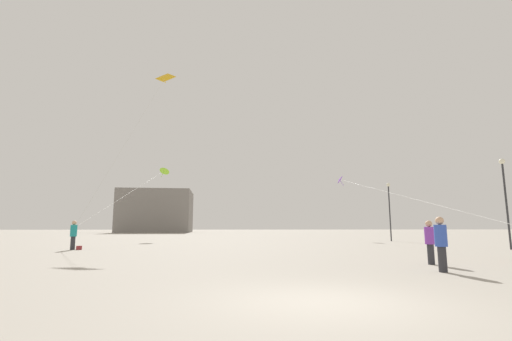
{
  "coord_description": "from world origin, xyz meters",
  "views": [
    {
      "loc": [
        -1.87,
        -6.93,
        1.41
      ],
      "look_at": [
        0.0,
        18.15,
        5.3
      ],
      "focal_mm": 25.37,
      "sensor_mm": 36.0,
      "label": 1
    }
  ],
  "objects_px": {
    "person_in_teal": "(73,234)",
    "kite_lime_diamond": "(164,171)",
    "lamppost_west": "(389,202)",
    "person_in_purple": "(430,240)",
    "kite_violet_diamond": "(341,180)",
    "handbag_beside_flyer": "(79,248)",
    "kite_amber_delta": "(164,80)",
    "lamppost_east": "(505,189)",
    "building_left_hall": "(157,212)",
    "person_in_blue": "(441,241)"
  },
  "relations": [
    {
      "from": "person_in_teal",
      "to": "kite_lime_diamond",
      "type": "bearing_deg",
      "value": 8.59
    },
    {
      "from": "lamppost_west",
      "to": "person_in_purple",
      "type": "bearing_deg",
      "value": -111.01
    },
    {
      "from": "kite_violet_diamond",
      "to": "handbag_beside_flyer",
      "type": "bearing_deg",
      "value": -144.93
    },
    {
      "from": "person_in_purple",
      "to": "kite_amber_delta",
      "type": "distance_m",
      "value": 27.68
    },
    {
      "from": "lamppost_east",
      "to": "handbag_beside_flyer",
      "type": "bearing_deg",
      "value": 176.26
    },
    {
      "from": "person_in_purple",
      "to": "lamppost_east",
      "type": "distance_m",
      "value": 12.98
    },
    {
      "from": "kite_amber_delta",
      "to": "building_left_hall",
      "type": "bearing_deg",
      "value": 101.13
    },
    {
      "from": "kite_violet_diamond",
      "to": "handbag_beside_flyer",
      "type": "height_order",
      "value": "kite_violet_diamond"
    },
    {
      "from": "kite_lime_diamond",
      "to": "handbag_beside_flyer",
      "type": "relative_size",
      "value": 56.93
    },
    {
      "from": "kite_amber_delta",
      "to": "handbag_beside_flyer",
      "type": "relative_size",
      "value": 45.24
    },
    {
      "from": "kite_violet_diamond",
      "to": "building_left_hall",
      "type": "xyz_separation_m",
      "value": [
        -29.25,
        50.2,
        -1.48
      ]
    },
    {
      "from": "kite_violet_diamond",
      "to": "handbag_beside_flyer",
      "type": "distance_m",
      "value": 26.62
    },
    {
      "from": "building_left_hall",
      "to": "kite_violet_diamond",
      "type": "bearing_deg",
      "value": -59.77
    },
    {
      "from": "lamppost_west",
      "to": "building_left_hall",
      "type": "bearing_deg",
      "value": 121.27
    },
    {
      "from": "building_left_hall",
      "to": "person_in_purple",
      "type": "bearing_deg",
      "value": -71.75
    },
    {
      "from": "person_in_blue",
      "to": "kite_violet_diamond",
      "type": "xyz_separation_m",
      "value": [
        5.44,
        26.89,
        5.42
      ]
    },
    {
      "from": "person_in_blue",
      "to": "kite_violet_diamond",
      "type": "distance_m",
      "value": 27.96
    },
    {
      "from": "kite_lime_diamond",
      "to": "lamppost_east",
      "type": "relative_size",
      "value": 3.21
    },
    {
      "from": "building_left_hall",
      "to": "lamppost_west",
      "type": "xyz_separation_m",
      "value": [
        32.75,
        -53.92,
        -1.16
      ]
    },
    {
      "from": "kite_lime_diamond",
      "to": "building_left_hall",
      "type": "bearing_deg",
      "value": 101.65
    },
    {
      "from": "kite_amber_delta",
      "to": "person_in_teal",
      "type": "bearing_deg",
      "value": -108.22
    },
    {
      "from": "building_left_hall",
      "to": "lamppost_west",
      "type": "height_order",
      "value": "building_left_hall"
    },
    {
      "from": "person_in_purple",
      "to": "kite_amber_delta",
      "type": "bearing_deg",
      "value": 83.4
    },
    {
      "from": "person_in_teal",
      "to": "person_in_purple",
      "type": "relative_size",
      "value": 1.08
    },
    {
      "from": "kite_amber_delta",
      "to": "lamppost_west",
      "type": "bearing_deg",
      "value": 4.05
    },
    {
      "from": "person_in_purple",
      "to": "handbag_beside_flyer",
      "type": "xyz_separation_m",
      "value": [
        -16.63,
        9.81,
        -0.78
      ]
    },
    {
      "from": "kite_lime_diamond",
      "to": "kite_amber_delta",
      "type": "bearing_deg",
      "value": -82.17
    },
    {
      "from": "handbag_beside_flyer",
      "to": "kite_violet_diamond",
      "type": "bearing_deg",
      "value": 35.07
    },
    {
      "from": "building_left_hall",
      "to": "lamppost_east",
      "type": "relative_size",
      "value": 2.92
    },
    {
      "from": "person_in_purple",
      "to": "lamppost_east",
      "type": "relative_size",
      "value": 0.29
    },
    {
      "from": "person_in_blue",
      "to": "kite_lime_diamond",
      "type": "relative_size",
      "value": 0.09
    },
    {
      "from": "person_in_teal",
      "to": "lamppost_west",
      "type": "xyz_separation_m",
      "value": [
        25.03,
        11.24,
        2.75
      ]
    },
    {
      "from": "kite_lime_diamond",
      "to": "building_left_hall",
      "type": "xyz_separation_m",
      "value": [
        -9.86,
        47.84,
        -2.59
      ]
    },
    {
      "from": "lamppost_east",
      "to": "person_in_purple",
      "type": "bearing_deg",
      "value": -140.31
    },
    {
      "from": "person_in_teal",
      "to": "handbag_beside_flyer",
      "type": "relative_size",
      "value": 5.49
    },
    {
      "from": "kite_violet_diamond",
      "to": "lamppost_east",
      "type": "xyz_separation_m",
      "value": [
        5.19,
        -16.59,
        -2.62
      ]
    },
    {
      "from": "handbag_beside_flyer",
      "to": "kite_lime_diamond",
      "type": "bearing_deg",
      "value": 84.05
    },
    {
      "from": "kite_lime_diamond",
      "to": "person_in_blue",
      "type": "bearing_deg",
      "value": -64.51
    },
    {
      "from": "kite_amber_delta",
      "to": "handbag_beside_flyer",
      "type": "height_order",
      "value": "kite_amber_delta"
    },
    {
      "from": "person_in_purple",
      "to": "person_in_blue",
      "type": "bearing_deg",
      "value": -153.96
    },
    {
      "from": "person_in_blue",
      "to": "handbag_beside_flyer",
      "type": "bearing_deg",
      "value": -56.15
    },
    {
      "from": "lamppost_west",
      "to": "kite_violet_diamond",
      "type": "bearing_deg",
      "value": 133.21
    },
    {
      "from": "person_in_blue",
      "to": "building_left_hall",
      "type": "distance_m",
      "value": 80.77
    },
    {
      "from": "person_in_teal",
      "to": "building_left_hall",
      "type": "distance_m",
      "value": 65.74
    },
    {
      "from": "person_in_teal",
      "to": "kite_amber_delta",
      "type": "relative_size",
      "value": 0.12
    },
    {
      "from": "person_in_blue",
      "to": "lamppost_east",
      "type": "relative_size",
      "value": 0.3
    },
    {
      "from": "person_in_teal",
      "to": "building_left_hall",
      "type": "relative_size",
      "value": 0.11
    },
    {
      "from": "kite_amber_delta",
      "to": "handbag_beside_flyer",
      "type": "bearing_deg",
      "value": -106.5
    },
    {
      "from": "kite_amber_delta",
      "to": "building_left_hall",
      "type": "xyz_separation_m",
      "value": [
        -10.91,
        55.47,
        -10.13
      ]
    },
    {
      "from": "person_in_blue",
      "to": "handbag_beside_flyer",
      "type": "height_order",
      "value": "person_in_blue"
    }
  ]
}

